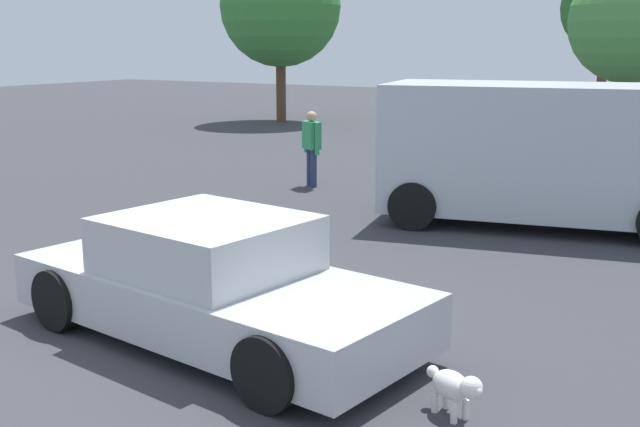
% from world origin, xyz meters
% --- Properties ---
extents(ground_plane, '(80.00, 80.00, 0.00)m').
position_xyz_m(ground_plane, '(0.00, 0.00, 0.00)').
color(ground_plane, '#38383D').
extents(sedan_foreground, '(4.49, 2.31, 1.23)m').
position_xyz_m(sedan_foreground, '(0.26, -0.01, 0.57)').
color(sedan_foreground, '#B7BABF').
rests_on(sedan_foreground, ground_plane).
extents(dog, '(0.54, 0.36, 0.41)m').
position_xyz_m(dog, '(2.95, -0.38, 0.26)').
color(dog, white).
rests_on(dog, ground_plane).
extents(van_white, '(5.16, 3.12, 2.24)m').
position_xyz_m(van_white, '(1.60, 6.60, 1.21)').
color(van_white, '#B2B7C1').
rests_on(van_white, ground_plane).
extents(pedestrian, '(0.50, 0.41, 1.53)m').
position_xyz_m(pedestrian, '(-3.30, 7.60, 0.90)').
color(pedestrian, navy).
rests_on(pedestrian, ground_plane).
extents(tree_back_left, '(4.32, 4.32, 6.31)m').
position_xyz_m(tree_back_left, '(-11.14, 18.19, 4.13)').
color(tree_back_left, brown).
rests_on(tree_back_left, ground_plane).
extents(tree_back_center, '(3.06, 3.06, 4.91)m').
position_xyz_m(tree_back_center, '(1.23, 15.49, 3.35)').
color(tree_back_center, brown).
rests_on(tree_back_center, ground_plane).
extents(tree_far_right, '(3.02, 3.02, 5.51)m').
position_xyz_m(tree_far_right, '(-0.78, 22.36, 3.98)').
color(tree_far_right, brown).
rests_on(tree_far_right, ground_plane).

